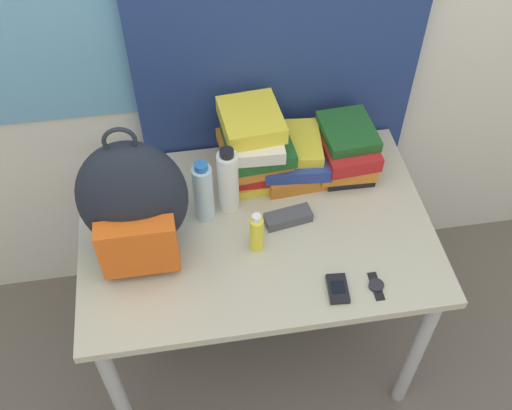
{
  "coord_description": "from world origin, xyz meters",
  "views": [
    {
      "loc": [
        -0.19,
        -0.81,
        2.22
      ],
      "look_at": [
        0.0,
        0.38,
        0.84
      ],
      "focal_mm": 42.0,
      "sensor_mm": 36.0,
      "label": 1
    }
  ],
  "objects_px": {
    "book_stack_left": "(255,144)",
    "wristwatch": "(376,286)",
    "sunglasses_case": "(288,217)",
    "book_stack_center": "(293,156)",
    "cell_phone": "(338,289)",
    "water_bottle": "(203,192)",
    "sports_bottle": "(228,181)",
    "book_stack_right": "(344,147)",
    "sunscreen_bottle": "(257,233)",
    "backpack": "(133,203)"
  },
  "relations": [
    {
      "from": "backpack",
      "to": "sunglasses_case",
      "type": "distance_m",
      "value": 0.5
    },
    {
      "from": "book_stack_right",
      "to": "wristwatch",
      "type": "height_order",
      "value": "book_stack_right"
    },
    {
      "from": "book_stack_right",
      "to": "wristwatch",
      "type": "distance_m",
      "value": 0.52
    },
    {
      "from": "sunglasses_case",
      "to": "book_stack_left",
      "type": "bearing_deg",
      "value": 107.24
    },
    {
      "from": "book_stack_center",
      "to": "cell_phone",
      "type": "distance_m",
      "value": 0.51
    },
    {
      "from": "sunglasses_case",
      "to": "book_stack_center",
      "type": "bearing_deg",
      "value": 75.33
    },
    {
      "from": "book_stack_right",
      "to": "cell_phone",
      "type": "relative_size",
      "value": 2.83
    },
    {
      "from": "book_stack_right",
      "to": "wristwatch",
      "type": "xyz_separation_m",
      "value": [
        -0.03,
        -0.51,
        -0.07
      ]
    },
    {
      "from": "book_stack_left",
      "to": "cell_phone",
      "type": "distance_m",
      "value": 0.55
    },
    {
      "from": "cell_phone",
      "to": "sunglasses_case",
      "type": "relative_size",
      "value": 0.65
    },
    {
      "from": "book_stack_center",
      "to": "sports_bottle",
      "type": "distance_m",
      "value": 0.28
    },
    {
      "from": "book_stack_left",
      "to": "cell_phone",
      "type": "bearing_deg",
      "value": -72.15
    },
    {
      "from": "backpack",
      "to": "book_stack_right",
      "type": "xyz_separation_m",
      "value": [
        0.7,
        0.26,
        -0.12
      ]
    },
    {
      "from": "backpack",
      "to": "sunscreen_bottle",
      "type": "relative_size",
      "value": 3.16
    },
    {
      "from": "cell_phone",
      "to": "water_bottle",
      "type": "bearing_deg",
      "value": 135.56
    },
    {
      "from": "book_stack_center",
      "to": "sports_bottle",
      "type": "relative_size",
      "value": 1.02
    },
    {
      "from": "backpack",
      "to": "book_stack_center",
      "type": "xyz_separation_m",
      "value": [
        0.52,
        0.25,
        -0.13
      ]
    },
    {
      "from": "backpack",
      "to": "cell_phone",
      "type": "relative_size",
      "value": 4.68
    },
    {
      "from": "book_stack_left",
      "to": "wristwatch",
      "type": "bearing_deg",
      "value": -61.61
    },
    {
      "from": "sunglasses_case",
      "to": "cell_phone",
      "type": "bearing_deg",
      "value": -71.65
    },
    {
      "from": "water_bottle",
      "to": "wristwatch",
      "type": "distance_m",
      "value": 0.59
    },
    {
      "from": "book_stack_right",
      "to": "water_bottle",
      "type": "bearing_deg",
      "value": -161.7
    },
    {
      "from": "book_stack_center",
      "to": "cell_phone",
      "type": "relative_size",
      "value": 2.52
    },
    {
      "from": "sunscreen_bottle",
      "to": "wristwatch",
      "type": "height_order",
      "value": "sunscreen_bottle"
    },
    {
      "from": "book_stack_center",
      "to": "water_bottle",
      "type": "xyz_separation_m",
      "value": [
        -0.32,
        -0.16,
        0.05
      ]
    },
    {
      "from": "water_bottle",
      "to": "sports_bottle",
      "type": "relative_size",
      "value": 0.93
    },
    {
      "from": "backpack",
      "to": "book_stack_center",
      "type": "bearing_deg",
      "value": 25.86
    },
    {
      "from": "water_bottle",
      "to": "wristwatch",
      "type": "height_order",
      "value": "water_bottle"
    },
    {
      "from": "book_stack_left",
      "to": "sports_bottle",
      "type": "xyz_separation_m",
      "value": [
        -0.11,
        -0.14,
        -0.01
      ]
    },
    {
      "from": "book_stack_left",
      "to": "sunglasses_case",
      "type": "bearing_deg",
      "value": -72.76
    },
    {
      "from": "backpack",
      "to": "sports_bottle",
      "type": "distance_m",
      "value": 0.32
    },
    {
      "from": "sports_bottle",
      "to": "book_stack_center",
      "type": "bearing_deg",
      "value": 29.3
    },
    {
      "from": "backpack",
      "to": "book_stack_center",
      "type": "distance_m",
      "value": 0.59
    },
    {
      "from": "book_stack_right",
      "to": "water_bottle",
      "type": "relative_size",
      "value": 1.22
    },
    {
      "from": "book_stack_left",
      "to": "water_bottle",
      "type": "relative_size",
      "value": 1.18
    },
    {
      "from": "book_stack_right",
      "to": "book_stack_center",
      "type": "bearing_deg",
      "value": -178.96
    },
    {
      "from": "sports_bottle",
      "to": "book_stack_right",
      "type": "bearing_deg",
      "value": 18.17
    },
    {
      "from": "book_stack_right",
      "to": "sunscreen_bottle",
      "type": "height_order",
      "value": "book_stack_right"
    },
    {
      "from": "backpack",
      "to": "book_stack_center",
      "type": "relative_size",
      "value": 1.86
    },
    {
      "from": "sports_bottle",
      "to": "sunscreen_bottle",
      "type": "xyz_separation_m",
      "value": [
        0.06,
        -0.18,
        -0.05
      ]
    },
    {
      "from": "water_bottle",
      "to": "sunglasses_case",
      "type": "bearing_deg",
      "value": -13.94
    },
    {
      "from": "backpack",
      "to": "book_stack_right",
      "type": "bearing_deg",
      "value": 20.1
    },
    {
      "from": "backpack",
      "to": "water_bottle",
      "type": "height_order",
      "value": "backpack"
    },
    {
      "from": "book_stack_left",
      "to": "sunscreen_bottle",
      "type": "xyz_separation_m",
      "value": [
        -0.04,
        -0.32,
        -0.06
      ]
    },
    {
      "from": "backpack",
      "to": "sports_bottle",
      "type": "xyz_separation_m",
      "value": [
        0.28,
        0.12,
        -0.08
      ]
    },
    {
      "from": "wristwatch",
      "to": "sunscreen_bottle",
      "type": "bearing_deg",
      "value": 148.51
    },
    {
      "from": "book_stack_right",
      "to": "water_bottle",
      "type": "xyz_separation_m",
      "value": [
        -0.49,
        -0.16,
        0.03
      ]
    },
    {
      "from": "book_stack_left",
      "to": "sunglasses_case",
      "type": "xyz_separation_m",
      "value": [
        0.07,
        -0.23,
        -0.11
      ]
    },
    {
      "from": "book_stack_right",
      "to": "sports_bottle",
      "type": "relative_size",
      "value": 1.14
    },
    {
      "from": "backpack",
      "to": "sunglasses_case",
      "type": "height_order",
      "value": "backpack"
    }
  ]
}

